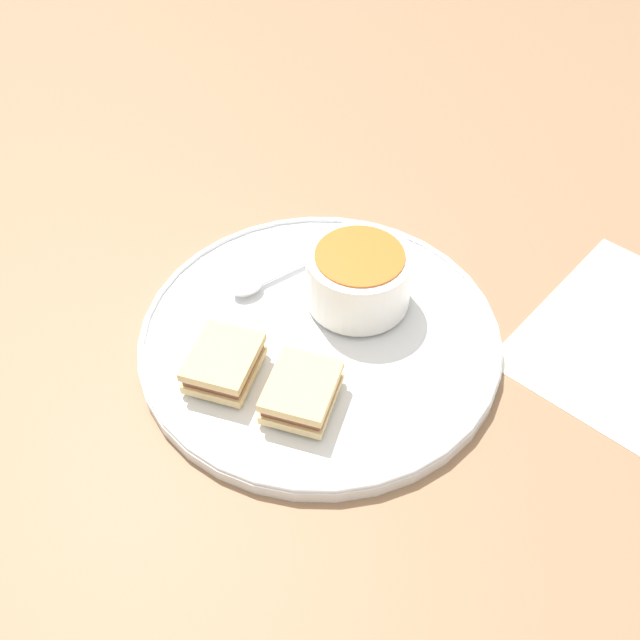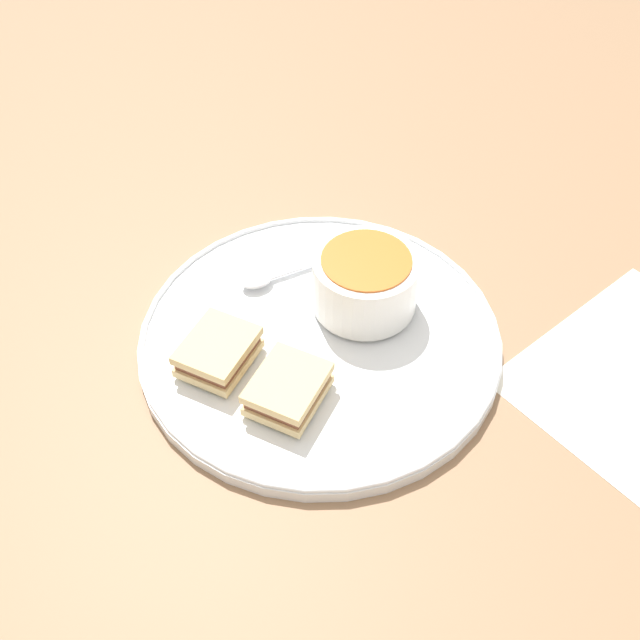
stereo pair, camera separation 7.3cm
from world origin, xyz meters
name	(u,v)px [view 2 (the right image)]	position (x,y,z in m)	size (l,w,h in m)	color
ground_plane	(320,343)	(0.00, 0.00, 0.00)	(2.40, 2.40, 0.00)	#8E6B4C
plate	(320,337)	(0.00, 0.00, 0.01)	(0.36, 0.36, 0.02)	white
soup_bowl	(367,283)	(-0.06, 0.00, 0.05)	(0.11, 0.11, 0.06)	white
spoon	(265,277)	(0.00, -0.09, 0.02)	(0.12, 0.05, 0.01)	silver
sandwich_half_near	(218,351)	(0.10, -0.03, 0.03)	(0.09, 0.08, 0.03)	#DBBC7F
sandwich_half_far	(288,389)	(0.08, 0.04, 0.03)	(0.09, 0.08, 0.03)	#DBBC7F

